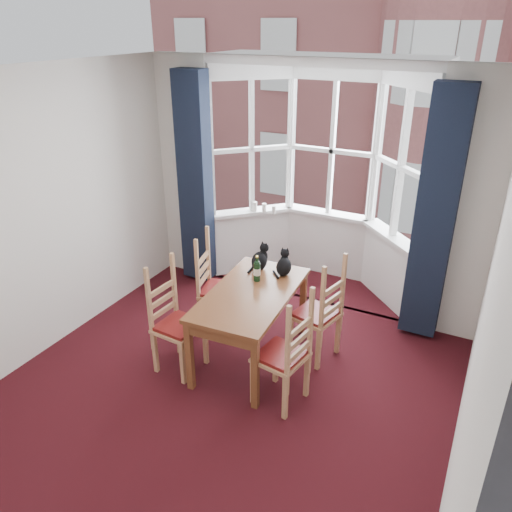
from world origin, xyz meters
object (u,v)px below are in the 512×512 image
Objects in this scene: chair_right_near at (290,360)px; cat_right at (284,265)px; chair_right_far at (323,318)px; candle_tall at (255,207)px; chair_left_far at (212,290)px; cat_left at (260,259)px; wine_bottle at (257,270)px; chair_left_near at (172,324)px; dining_table at (251,301)px; candle_extra at (274,210)px; candle_short at (264,208)px.

cat_right is (-0.48, 0.93, 0.40)m from chair_right_near.
cat_right is (-0.51, 0.16, 0.40)m from chair_right_far.
chair_left_far is at bearing -81.44° from candle_tall.
cat_right is (0.27, 0.00, -0.01)m from cat_left.
chair_right_near is 3.39× the size of wine_bottle.
wine_bottle is at bearing 50.01° from chair_left_near.
candle_tall reaches higher than chair_right_near.
candle_extra reaches higher than dining_table.
chair_right_far is at bearing -46.88° from candle_short.
chair_right_far is 7.23× the size of candle_tall.
candle_extra is at bearing 11.17° from candle_tall.
candle_tall is (-0.22, 1.45, 0.46)m from chair_left_far.
candle_tall reaches higher than candle_extra.
chair_left_near is at bearing -89.33° from chair_left_far.
cat_left is at bearing -60.73° from candle_tall.
candle_tall is at bearing -166.25° from candle_short.
candle_tall is 1.33× the size of candle_extra.
cat_right is 1.58m from candle_short.
candle_extra is at bearing 88.68° from chair_left_far.
candle_short reaches higher than candle_extra.
cat_right is at bearing 52.04° from wine_bottle.
wine_bottle is at bearing -173.13° from chair_right_far.
wine_bottle is at bearing 102.94° from dining_table.
wine_bottle is 1.67m from candle_extra.
wine_bottle is at bearing -127.96° from cat_right.
cat_left is 1.11× the size of wine_bottle.
wine_bottle reaches higher than dining_table.
candle_tall is (-0.86, 1.76, 0.26)m from dining_table.
cat_right reaches higher than candle_tall.
dining_table is 5.07× the size of cat_right.
chair_right_far is at bearing 31.29° from chair_left_near.
chair_left_far is at bearing -91.32° from candle_extra.
cat_right is at bearing 12.39° from chair_left_far.
chair_left_far is 1.00× the size of chair_right_near.
chair_right_far is at bearing -50.10° from candle_extra.
chair_left_near is 1.00× the size of chair_right_near.
chair_right_far is 0.81m from wine_bottle.
chair_left_near is at bearing -129.99° from wine_bottle.
chair_right_near and chair_right_far have the same top height.
cat_right is at bearing 0.23° from cat_left.
candle_extra is at bearing 119.03° from cat_right.
cat_right is at bearing 50.52° from chair_left_near.
dining_table is 0.80m from chair_left_near.
wine_bottle reaches higher than chair_right_near.
candle_extra is (-1.25, 1.49, 0.45)m from chair_right_far.
chair_left_near reaches higher than dining_table.
chair_right_near is 8.07× the size of candle_short.
cat_right reaches higher than chair_left_near.
candle_extra is at bearing 109.27° from cat_left.
wine_bottle is (-0.67, 0.69, 0.41)m from chair_right_near.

